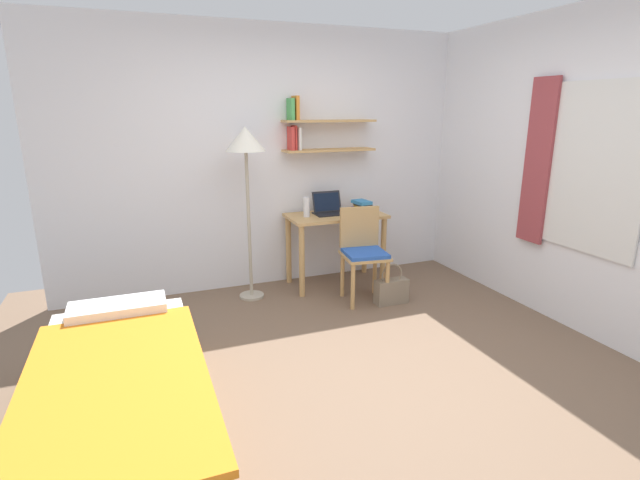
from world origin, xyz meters
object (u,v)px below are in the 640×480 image
(desk, at_px, (336,229))
(desk_chair, at_px, (363,250))
(laptop, at_px, (328,208))
(handbag, at_px, (391,290))
(book_stack, at_px, (362,206))
(bed, at_px, (121,408))
(water_bottle, at_px, (307,207))
(standing_lamp, at_px, (246,150))

(desk, height_order, desk_chair, desk_chair)
(laptop, relative_size, handbag, 0.79)
(laptop, relative_size, book_stack, 1.27)
(laptop, bearing_deg, handbag, -65.49)
(bed, relative_size, desk_chair, 2.28)
(book_stack, bearing_deg, laptop, 179.58)
(desk, xyz_separation_m, desk_chair, (0.08, -0.48, -0.10))
(bed, height_order, laptop, laptop)
(water_bottle, xyz_separation_m, handbag, (0.61, -0.69, -0.72))
(desk, height_order, laptop, laptop)
(bed, height_order, desk_chair, desk_chair)
(book_stack, bearing_deg, desk, -169.12)
(desk, bearing_deg, handbag, -67.29)
(standing_lamp, xyz_separation_m, laptop, (0.86, 0.11, -0.62))
(bed, bearing_deg, water_bottle, 47.38)
(bed, xyz_separation_m, laptop, (2.03, 1.98, 0.57))
(desk, xyz_separation_m, standing_lamp, (-0.92, -0.05, 0.83))
(water_bottle, height_order, book_stack, water_bottle)
(book_stack, xyz_separation_m, handbag, (-0.05, -0.75, -0.68))
(desk, relative_size, standing_lamp, 0.60)
(standing_lamp, relative_size, handbag, 4.16)
(standing_lamp, relative_size, book_stack, 6.68)
(desk_chair, bearing_deg, book_stack, 65.05)
(desk_chair, height_order, book_stack, desk_chair)
(bed, height_order, standing_lamp, standing_lamp)
(laptop, height_order, handbag, laptop)
(desk_chair, xyz_separation_m, book_stack, (0.26, 0.55, 0.31))
(desk_chair, xyz_separation_m, standing_lamp, (-1.00, 0.44, 0.93))
(desk_chair, xyz_separation_m, water_bottle, (-0.40, 0.49, 0.35))
(desk_chair, bearing_deg, desk, 99.08)
(handbag, bearing_deg, laptop, 114.51)
(laptop, xyz_separation_m, handbag, (0.34, -0.75, -0.68))
(standing_lamp, height_order, handbag, standing_lamp)
(handbag, bearing_deg, desk, 112.71)
(standing_lamp, height_order, book_stack, standing_lamp)
(book_stack, bearing_deg, standing_lamp, -174.92)
(desk_chair, xyz_separation_m, laptop, (-0.13, 0.55, 0.31))
(bed, relative_size, laptop, 6.52)
(desk, relative_size, laptop, 3.18)
(bed, relative_size, standing_lamp, 1.24)
(desk_chair, height_order, handbag, desk_chair)
(book_stack, relative_size, handbag, 0.62)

